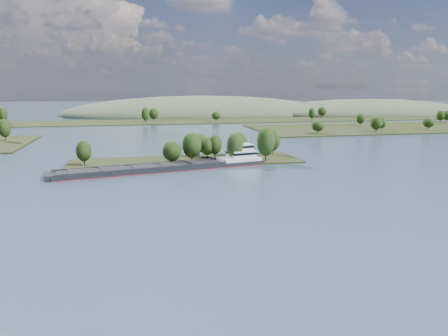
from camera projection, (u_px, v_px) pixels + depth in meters
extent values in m
plane|color=#394F63|center=(211.00, 194.00, 134.00)|extent=(1800.00, 1800.00, 0.00)
cube|color=black|center=(186.00, 162.00, 191.59)|extent=(100.00, 30.00, 1.20)
cylinder|color=black|center=(235.00, 158.00, 183.27)|extent=(0.50, 0.50, 4.15)
ellipsoid|color=black|center=(235.00, 146.00, 182.30)|extent=(7.30, 7.30, 10.68)
cylinder|color=black|center=(199.00, 152.00, 202.14)|extent=(0.50, 0.50, 3.48)
ellipsoid|color=black|center=(199.00, 143.00, 201.33)|extent=(8.29, 8.29, 8.94)
cylinder|color=black|center=(192.00, 158.00, 185.58)|extent=(0.50, 0.50, 4.20)
ellipsoid|color=black|center=(192.00, 145.00, 184.60)|extent=(8.27, 8.27, 10.80)
cylinder|color=black|center=(207.00, 155.00, 195.79)|extent=(0.50, 0.50, 3.17)
ellipsoid|color=black|center=(207.00, 146.00, 195.05)|extent=(6.88, 6.88, 8.16)
cylinder|color=black|center=(172.00, 161.00, 179.99)|extent=(0.50, 0.50, 3.28)
ellipsoid|color=black|center=(172.00, 151.00, 179.23)|extent=(7.97, 7.97, 8.42)
cylinder|color=black|center=(84.00, 161.00, 178.36)|extent=(0.50, 0.50, 3.40)
ellipsoid|color=black|center=(84.00, 151.00, 177.57)|extent=(6.21, 6.21, 8.74)
cylinder|color=black|center=(215.00, 154.00, 196.09)|extent=(0.50, 0.50, 3.55)
ellipsoid|color=black|center=(215.00, 144.00, 195.26)|extent=(6.38, 6.38, 9.14)
cylinder|color=black|center=(273.00, 151.00, 206.92)|extent=(0.50, 0.50, 3.74)
ellipsoid|color=black|center=(273.00, 141.00, 206.05)|extent=(6.47, 6.47, 9.61)
cylinder|color=black|center=(266.00, 156.00, 188.14)|extent=(0.50, 0.50, 4.82)
ellipsoid|color=black|center=(266.00, 142.00, 187.01)|extent=(7.91, 7.91, 12.40)
cylinder|color=black|center=(238.00, 152.00, 202.08)|extent=(0.50, 0.50, 3.65)
ellipsoid|color=black|center=(238.00, 142.00, 201.23)|extent=(8.57, 8.57, 9.39)
cylinder|color=black|center=(5.00, 137.00, 256.86)|extent=(0.50, 0.50, 4.27)
ellipsoid|color=black|center=(5.00, 128.00, 255.86)|extent=(7.03, 7.03, 10.99)
cube|color=black|center=(447.00, 127.00, 355.57)|extent=(320.00, 90.00, 1.60)
cylinder|color=black|center=(318.00, 131.00, 297.40)|extent=(0.50, 0.50, 3.00)
ellipsoid|color=black|center=(318.00, 126.00, 296.70)|extent=(8.42, 8.42, 7.71)
cylinder|color=black|center=(446.00, 120.00, 396.10)|extent=(0.50, 0.50, 3.36)
ellipsoid|color=black|center=(447.00, 115.00, 395.31)|extent=(8.22, 8.22, 8.65)
cylinder|color=black|center=(428.00, 127.00, 326.83)|extent=(0.50, 0.50, 2.85)
ellipsoid|color=black|center=(429.00, 123.00, 326.16)|extent=(8.28, 8.28, 7.32)
cylinder|color=black|center=(376.00, 130.00, 306.37)|extent=(0.50, 0.50, 3.64)
ellipsoid|color=black|center=(376.00, 123.00, 305.52)|extent=(8.29, 8.29, 9.36)
cylinder|color=black|center=(382.00, 128.00, 320.04)|extent=(0.50, 0.50, 3.02)
ellipsoid|color=black|center=(382.00, 123.00, 319.33)|extent=(5.95, 5.95, 7.76)
cylinder|color=black|center=(360.00, 124.00, 356.82)|extent=(0.50, 0.50, 3.23)
ellipsoid|color=black|center=(361.00, 119.00, 356.06)|extent=(7.13, 7.13, 8.30)
cylinder|color=black|center=(440.00, 121.00, 387.91)|extent=(0.50, 0.50, 3.56)
ellipsoid|color=black|center=(441.00, 115.00, 387.07)|extent=(7.09, 7.09, 9.15)
cube|color=black|center=(154.00, 122.00, 402.73)|extent=(900.00, 60.00, 1.20)
cylinder|color=black|center=(312.00, 118.00, 414.64)|extent=(0.50, 0.50, 4.00)
ellipsoid|color=black|center=(312.00, 113.00, 413.70)|extent=(6.34, 6.34, 10.29)
cylinder|color=black|center=(154.00, 119.00, 405.82)|extent=(0.50, 0.50, 4.04)
ellipsoid|color=black|center=(154.00, 113.00, 404.88)|extent=(8.55, 8.55, 10.39)
cylinder|color=black|center=(322.00, 116.00, 452.41)|extent=(0.50, 0.50, 3.73)
ellipsoid|color=black|center=(322.00, 111.00, 451.54)|extent=(8.86, 8.86, 9.58)
cylinder|color=black|center=(4.00, 122.00, 372.64)|extent=(0.50, 0.50, 4.68)
ellipsoid|color=black|center=(3.00, 115.00, 371.54)|extent=(6.91, 6.91, 12.03)
cylinder|color=black|center=(216.00, 120.00, 404.49)|extent=(0.50, 0.50, 3.05)
ellipsoid|color=black|center=(216.00, 115.00, 403.78)|extent=(8.49, 8.49, 7.85)
cylinder|color=black|center=(145.00, 121.00, 384.43)|extent=(0.50, 0.50, 4.54)
ellipsoid|color=black|center=(145.00, 114.00, 383.37)|extent=(6.31, 6.31, 11.67)
ellipsoid|color=#404E35|center=(369.00, 114.00, 525.09)|extent=(260.00, 140.00, 36.00)
ellipsoid|color=#404E35|center=(201.00, 115.00, 511.43)|extent=(320.00, 160.00, 44.00)
cube|color=black|center=(165.00, 169.00, 171.99)|extent=(84.65, 27.55, 2.32)
cube|color=maroon|center=(165.00, 170.00, 172.08)|extent=(84.90, 27.80, 0.26)
cube|color=black|center=(140.00, 165.00, 172.94)|extent=(64.02, 13.77, 0.84)
cube|color=black|center=(147.00, 169.00, 163.69)|extent=(64.02, 13.77, 0.84)
cube|color=black|center=(144.00, 167.00, 168.34)|extent=(63.81, 22.21, 0.32)
cube|color=black|center=(81.00, 171.00, 158.92)|extent=(11.05, 10.40, 0.37)
cube|color=black|center=(113.00, 169.00, 163.60)|extent=(11.05, 10.40, 0.37)
cube|color=black|center=(144.00, 166.00, 168.29)|extent=(11.05, 10.40, 0.37)
cube|color=black|center=(172.00, 164.00, 172.97)|extent=(11.05, 10.40, 0.37)
cube|color=black|center=(200.00, 162.00, 177.65)|extent=(11.05, 10.40, 0.37)
cube|color=black|center=(49.00, 177.00, 154.67)|extent=(5.03, 9.93, 2.11)
cylinder|color=black|center=(51.00, 172.00, 154.83)|extent=(0.30, 0.30, 2.32)
cube|color=white|center=(239.00, 159.00, 184.86)|extent=(18.57, 13.35, 1.26)
cube|color=white|center=(241.00, 154.00, 184.90)|extent=(12.04, 10.40, 3.16)
cube|color=black|center=(241.00, 153.00, 184.82)|extent=(12.29, 10.65, 0.95)
cube|color=white|center=(244.00, 147.00, 184.82)|extent=(7.48, 7.48, 2.32)
cube|color=black|center=(244.00, 146.00, 184.74)|extent=(7.73, 7.73, 0.84)
cube|color=white|center=(244.00, 144.00, 184.58)|extent=(7.98, 7.98, 0.21)
cylinder|color=white|center=(249.00, 141.00, 185.42)|extent=(0.25, 0.25, 2.74)
cylinder|color=black|center=(231.00, 143.00, 185.67)|extent=(0.62, 0.62, 1.26)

